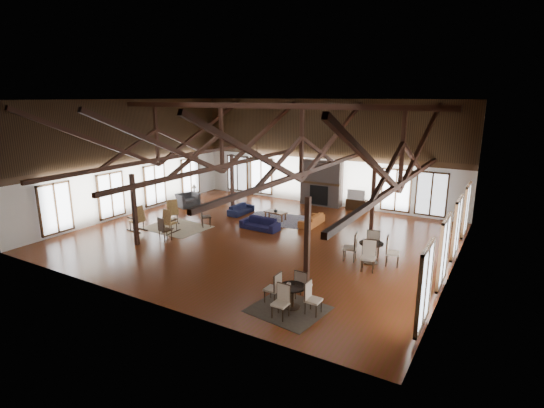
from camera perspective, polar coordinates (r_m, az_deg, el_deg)
The scene contains 31 objects.
floor at distance 19.11m, azimuth -1.61°, elevation -4.44°, with size 16.00×16.00×0.00m, color #552012.
ceiling at distance 18.10m, azimuth -1.75°, elevation 13.85°, with size 16.00×14.00×0.02m, color black.
wall_back at distance 24.52m, azimuth 7.08°, elevation 6.83°, with size 16.00×0.02×6.00m, color silver.
wall_front at distance 13.10m, azimuth -18.11°, elevation -0.29°, with size 16.00×0.02×6.00m, color silver.
wall_left at distance 23.56m, azimuth -18.51°, elevation 5.90°, with size 0.02×14.00×6.00m, color silver.
wall_right at distance 15.74m, azimuth 23.86°, elevation 1.56°, with size 0.02×14.00×6.00m, color silver.
roof_truss at distance 18.22m, azimuth -1.70°, elevation 7.64°, with size 15.60×14.07×3.14m.
post_grid at distance 18.68m, azimuth -1.65°, elevation -0.01°, with size 8.16×7.16×3.05m.
fireplace at distance 24.50m, azimuth 6.65°, elevation 2.78°, with size 2.50×0.69×2.60m.
ceiling_fan at distance 17.16m, azimuth -2.05°, elevation 6.23°, with size 1.60×1.60×0.75m.
sofa_navy_front at distance 20.11m, azimuth -1.65°, elevation -2.66°, with size 1.90×0.74×0.55m, color black.
sofa_navy_left at distance 22.84m, azimuth -4.19°, elevation -0.70°, with size 0.66×1.68×0.49m, color #131835.
sofa_orange at distance 20.89m, azimuth 5.35°, elevation -2.13°, with size 0.69×1.76×0.51m, color #A65320.
coffee_table at distance 21.60m, azimuth 0.47°, elevation -1.17°, with size 1.21×0.72×0.44m.
vase at distance 21.44m, azimuth 0.50°, elevation -0.85°, with size 0.19×0.19×0.20m, color #B2B2B2.
armchair at distance 24.67m, azimuth -11.25°, elevation 0.51°, with size 1.01×1.16×0.75m, color #313134.
side_table_lamp at distance 25.69m, azimuth -10.39°, elevation 1.19°, with size 0.43×0.43×1.10m.
rocking_chair_a at distance 21.55m, azimuth -13.30°, elevation -1.06°, with size 1.07×0.92×1.23m.
rocking_chair_b at distance 20.14m, azimuth -13.72°, elevation -2.31°, with size 0.52×0.89×1.11m.
rocking_chair_c at distance 20.76m, azimuth -17.58°, elevation -1.96°, with size 0.95×0.55×1.20m.
side_chair_a at distance 20.65m, azimuth -9.17°, elevation -1.34°, with size 0.66×0.66×1.10m.
side_chair_b at distance 18.99m, azimuth -14.43°, elevation -3.06°, with size 0.54×0.54×1.07m.
cafe_table_near at distance 12.85m, azimuth 2.76°, elevation -11.83°, with size 1.85×1.85×0.96m.
cafe_table_far at distance 16.49m, azimuth 13.17°, elevation -5.91°, with size 2.16×2.16×1.10m.
cup_near at distance 12.73m, azimuth 2.26°, elevation -10.78°, with size 0.13×0.13×0.11m, color #B2B2B2.
cup_far at distance 16.28m, azimuth 13.42°, elevation -5.09°, with size 0.13×0.13×0.10m, color #B2B2B2.
tv_console at distance 24.05m, azimuth 11.31°, elevation -0.07°, with size 1.15×0.43×0.58m, color black.
television at distance 23.93m, azimuth 11.28°, elevation 1.27°, with size 0.98×0.13×0.57m, color #B2B2B2.
rug_tan at distance 20.95m, azimuth -12.64°, elevation -3.08°, with size 2.86×2.25×0.01m, color tan.
rug_navy at distance 21.75m, azimuth 0.57°, elevation -2.09°, with size 3.06×2.30×0.01m, color #1A1845.
rug_dark at distance 12.96m, azimuth 2.21°, elevation -13.96°, with size 2.07×1.89×0.01m, color black.
Camera 1 is at (9.60, -15.34, 6.14)m, focal length 28.00 mm.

